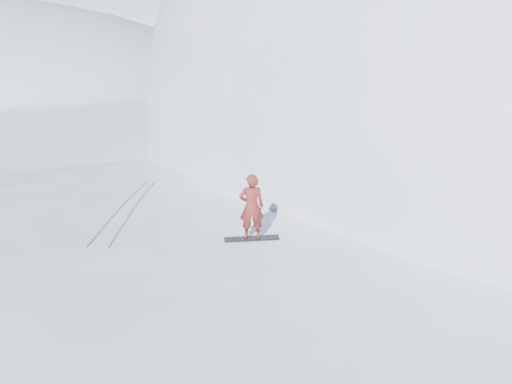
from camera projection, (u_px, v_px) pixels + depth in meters
The scene contains 8 objects.
ground at pixel (140, 355), 12.21m from camera, with size 400.00×400.00×0.00m, color white.
near_ridge at pixel (203, 295), 14.89m from camera, with size 36.00×28.00×4.80m, color white.
peak_shoulder at pixel (400, 161), 29.64m from camera, with size 28.00×24.00×18.00m, color white.
far_ridge_c at pixel (146, 59), 119.41m from camera, with size 140.00×90.00×36.00m, color white.
wind_bumps at pixel (148, 307), 14.25m from camera, with size 16.00×14.40×1.00m.
snowboard at pixel (252, 238), 13.39m from camera, with size 1.62×0.30×0.03m, color black.
snowboarder at pixel (252, 207), 13.04m from camera, with size 0.72×0.47×1.97m, color maroon.
board_tracks at pixel (126, 207), 15.68m from camera, with size 1.20×5.98×0.04m.
Camera 1 is at (4.35, -9.48, 8.31)m, focal length 32.00 mm.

